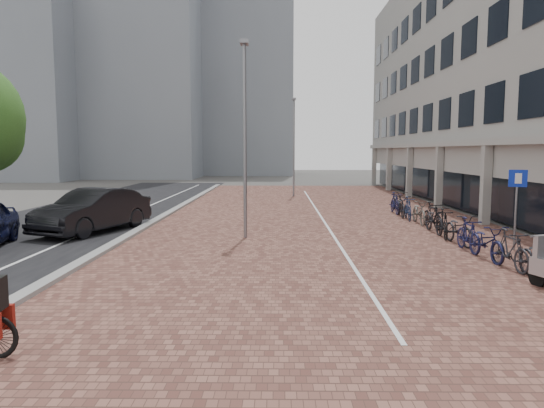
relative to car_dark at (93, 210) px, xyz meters
The scene contains 13 objects.
ground 10.55m from the car_dark, 49.64° to the right, with size 140.00×140.00×0.00m, color #474442.
plaza_brick 9.71m from the car_dark, 24.35° to the left, with size 14.50×42.00×0.04m, color brown.
street_asphalt 4.62m from the car_dark, 118.77° to the left, with size 8.00×50.00×0.03m, color black.
curb 4.40m from the car_dark, 66.78° to the left, with size 0.35×42.00×0.14m, color gray.
lane_line 4.07m from the car_dark, 92.72° to the left, with size 0.12×44.00×0.00m, color white.
parking_line 9.89m from the car_dark, 23.87° to the left, with size 0.10×30.00×0.00m, color white.
office_building 22.65m from the car_dark, 21.99° to the left, with size 8.40×40.00×15.00m.
bg_towers 43.64m from the car_dark, 100.42° to the left, with size 33.00×23.00×32.00m.
car_dark is the anchor object (origin of this frame).
parking_sign 14.73m from the car_dark, 13.38° to the right, with size 0.51×0.21×2.51m.
lamp_near 6.52m from the car_dark, 12.36° to the right, with size 0.12×0.12×6.74m, color slate.
lamp_far 16.96m from the car_dark, 61.33° to the left, with size 0.12×0.12×6.49m, color gray.
bike_row 12.95m from the car_dark, ahead, with size 1.28×15.80×1.05m.
Camera 1 is at (0.21, -10.51, 3.08)m, focal length 32.65 mm.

